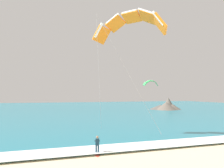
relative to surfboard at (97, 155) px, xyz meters
The scene contains 7 objects.
sea 60.10m from the surfboard, 89.69° to the left, with size 200.00×120.00×0.20m, color teal.
surf_foam 1.16m from the surfboard, 73.60° to the left, with size 200.00×3.06×0.04m, color white.
surfboard is the anchor object (origin of this frame).
kitesurfer 0.91m from the surfboard, 79.26° to the left, with size 0.58×0.58×1.69m.
kite_primary 15.39m from the surfboard, 40.57° to the left, with size 8.15×7.92×14.21m.
kite_distant 40.48m from the surfboard, 54.93° to the left, with size 4.52×1.17×1.63m.
headland_right 56.90m from the surfboard, 51.82° to the left, with size 11.03×10.56×4.29m.
Camera 1 is at (-4.75, -7.26, 5.44)m, focal length 33.38 mm.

